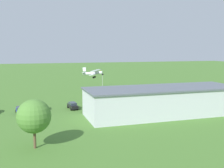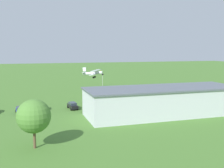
# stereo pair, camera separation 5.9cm
# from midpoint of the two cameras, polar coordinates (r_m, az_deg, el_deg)

# --- Properties ---
(ground_plane) EXTENTS (400.00, 400.00, 0.00)m
(ground_plane) POSITION_cam_midpoint_polar(r_m,az_deg,el_deg) (98.79, -0.13, -1.13)
(ground_plane) COLOR #47752D
(hangar) EXTENTS (34.72, 12.05, 6.17)m
(hangar) POSITION_cam_midpoint_polar(r_m,az_deg,el_deg) (61.40, 10.67, -3.52)
(hangar) COLOR silver
(hangar) RESTS_ON ground_plane
(biplane) EXTENTS (7.39, 8.47, 3.55)m
(biplane) POSITION_cam_midpoint_polar(r_m,az_deg,el_deg) (89.03, -3.88, 2.35)
(biplane) COLOR silver
(car_black) EXTENTS (2.25, 4.72, 1.64)m
(car_black) POSITION_cam_midpoint_polar(r_m,az_deg,el_deg) (67.08, -8.27, -4.50)
(car_black) COLOR black
(car_black) RESTS_ON ground_plane
(car_grey) EXTENTS (1.94, 4.47, 1.57)m
(car_grey) POSITION_cam_midpoint_polar(r_m,az_deg,el_deg) (67.26, -14.51, -4.66)
(car_grey) COLOR slate
(car_grey) RESTS_ON ground_plane
(car_blue) EXTENTS (2.20, 4.47, 1.52)m
(car_blue) POSITION_cam_midpoint_polar(r_m,az_deg,el_deg) (65.33, -18.77, -5.18)
(car_blue) COLOR #23389E
(car_blue) RESTS_ON ground_plane
(person_near_hangar_door) EXTENTS (0.54, 0.54, 1.64)m
(person_near_hangar_door) POSITION_cam_midpoint_polar(r_m,az_deg,el_deg) (83.36, 13.57, -2.34)
(person_near_hangar_door) COLOR navy
(person_near_hangar_door) RESTS_ON ground_plane
(person_watching_takeoff) EXTENTS (0.43, 0.43, 1.65)m
(person_watching_takeoff) POSITION_cam_midpoint_polar(r_m,az_deg,el_deg) (79.67, 18.71, -2.97)
(person_watching_takeoff) COLOR #3F3F47
(person_watching_takeoff) RESTS_ON ground_plane
(tree_at_field_edge) EXTENTS (5.00, 5.00, 7.33)m
(tree_at_field_edge) POSITION_cam_midpoint_polar(r_m,az_deg,el_deg) (41.23, -16.11, -6.55)
(tree_at_field_edge) COLOR brown
(tree_at_field_edge) RESTS_ON ground_plane
(windsock) EXTENTS (1.17, 1.38, 6.14)m
(windsock) POSITION_cam_midpoint_polar(r_m,az_deg,el_deg) (106.89, -2.32, 2.41)
(windsock) COLOR silver
(windsock) RESTS_ON ground_plane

